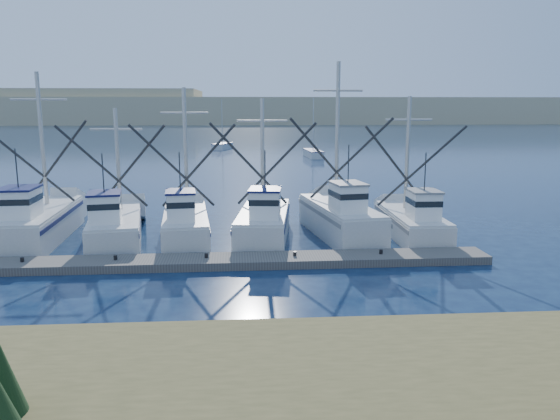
% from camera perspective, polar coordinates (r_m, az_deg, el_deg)
% --- Properties ---
extents(ground, '(500.00, 500.00, 0.00)m').
position_cam_1_polar(ground, '(19.86, 5.64, -10.14)').
color(ground, '#0C1A36').
rests_on(ground, ground).
extents(floating_dock, '(27.81, 2.16, 0.37)m').
position_cam_1_polar(floating_dock, '(24.93, -10.00, -5.40)').
color(floating_dock, '#5B5751').
rests_on(floating_dock, ground).
extents(dune_ridge, '(360.00, 60.00, 10.00)m').
position_cam_1_polar(dune_ridge, '(228.30, -3.28, 10.36)').
color(dune_ridge, tan).
rests_on(dune_ridge, ground).
extents(trawler_fleet, '(27.42, 8.90, 9.46)m').
position_cam_1_polar(trawler_fleet, '(29.57, -10.53, -1.31)').
color(trawler_fleet, silver).
rests_on(trawler_fleet, ground).
extents(sailboat_near, '(2.13, 6.89, 8.10)m').
position_cam_1_polar(sailboat_near, '(76.26, 3.49, 5.90)').
color(sailboat_near, silver).
rests_on(sailboat_near, ground).
extents(sailboat_far, '(3.36, 5.56, 8.10)m').
position_cam_1_polar(sailboat_far, '(90.29, -6.03, 6.64)').
color(sailboat_far, silver).
rests_on(sailboat_far, ground).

